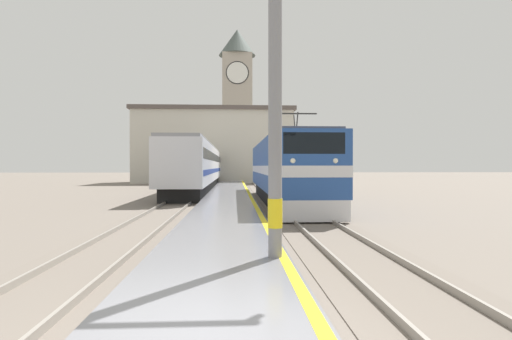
# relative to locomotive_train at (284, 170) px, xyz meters

# --- Properties ---
(ground_plane) EXTENTS (200.00, 200.00, 0.00)m
(ground_plane) POSITION_rel_locomotive_train_xyz_m (-3.30, 11.20, -1.92)
(ground_plane) COLOR #70665B
(platform) EXTENTS (2.98, 140.00, 0.31)m
(platform) POSITION_rel_locomotive_train_xyz_m (-3.29, 6.20, -1.77)
(platform) COLOR slate
(platform) RESTS_ON ground
(rail_track_near) EXTENTS (2.84, 140.00, 0.16)m
(rail_track_near) POSITION_rel_locomotive_train_xyz_m (0.00, 6.20, -1.89)
(rail_track_near) COLOR #70665B
(rail_track_near) RESTS_ON ground
(rail_track_far) EXTENTS (2.84, 140.00, 0.16)m
(rail_track_far) POSITION_rel_locomotive_train_xyz_m (-6.15, 6.20, -1.89)
(rail_track_far) COLOR #70665B
(rail_track_far) RESTS_ON ground
(locomotive_train) EXTENTS (2.92, 17.84, 4.73)m
(locomotive_train) POSITION_rel_locomotive_train_xyz_m (0.00, 0.00, 0.00)
(locomotive_train) COLOR black
(locomotive_train) RESTS_ON ground
(passenger_train) EXTENTS (2.92, 51.23, 4.00)m
(passenger_train) POSITION_rel_locomotive_train_xyz_m (-6.15, 24.14, 0.23)
(passenger_train) COLOR black
(passenger_train) RESTS_ON ground
(catenary_mast) EXTENTS (2.42, 0.30, 7.43)m
(catenary_mast) POSITION_rel_locomotive_train_xyz_m (-2.05, -15.31, 2.05)
(catenary_mast) COLOR gray
(catenary_mast) RESTS_ON platform
(clock_tower) EXTENTS (5.98, 5.98, 24.63)m
(clock_tower) POSITION_rel_locomotive_train_xyz_m (-2.46, 42.32, 11.32)
(clock_tower) COLOR #ADA393
(clock_tower) RESTS_ON ground
(station_building) EXTENTS (20.74, 8.55, 9.67)m
(station_building) POSITION_rel_locomotive_train_xyz_m (-5.60, 29.83, 2.94)
(station_building) COLOR beige
(station_building) RESTS_ON ground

